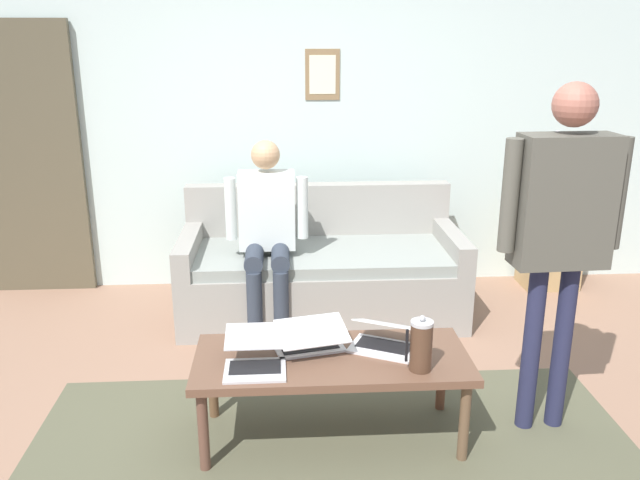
% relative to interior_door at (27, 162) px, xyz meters
% --- Properties ---
extents(ground_plane, '(7.68, 7.68, 0.00)m').
position_rel_interior_door_xyz_m(ground_plane, '(-2.12, 2.11, -1.02)').
color(ground_plane, '#946D57').
extents(area_rug, '(2.98, 1.42, 0.01)m').
position_rel_interior_door_xyz_m(area_rug, '(-2.14, 2.25, -1.02)').
color(area_rug, '#53523D').
rests_on(area_rug, ground_plane).
extents(back_wall, '(7.04, 0.11, 2.70)m').
position_rel_interior_door_xyz_m(back_wall, '(-2.12, -0.09, 0.33)').
color(back_wall, silver).
rests_on(back_wall, ground_plane).
extents(interior_door, '(0.82, 0.09, 2.05)m').
position_rel_interior_door_xyz_m(interior_door, '(0.00, 0.00, 0.00)').
color(interior_door, brown).
rests_on(interior_door, ground_plane).
extents(couch, '(1.96, 0.89, 0.88)m').
position_rel_interior_door_xyz_m(couch, '(-2.18, 0.59, -0.72)').
color(couch, gray).
rests_on(couch, ground_plane).
extents(coffee_table, '(1.33, 0.56, 0.45)m').
position_rel_interior_door_xyz_m(coffee_table, '(-2.14, 2.15, -0.62)').
color(coffee_table, brown).
rests_on(coffee_table, ground_plane).
extents(laptop_left, '(0.40, 0.38, 0.15)m').
position_rel_interior_door_xyz_m(laptop_left, '(-2.41, 2.07, -0.53)').
color(laptop_left, silver).
rests_on(laptop_left, coffee_table).
extents(laptop_center, '(0.28, 0.35, 0.14)m').
position_rel_interior_door_xyz_m(laptop_center, '(-1.77, 2.23, -0.53)').
color(laptop_center, silver).
rests_on(laptop_center, coffee_table).
extents(laptop_right, '(0.40, 0.38, 0.15)m').
position_rel_interior_door_xyz_m(laptop_right, '(-2.03, 2.07, -0.53)').
color(laptop_right, silver).
rests_on(laptop_right, coffee_table).
extents(french_press, '(0.12, 0.10, 0.27)m').
position_rel_interior_door_xyz_m(french_press, '(-2.53, 2.31, -0.45)').
color(french_press, '#4C3323').
rests_on(french_press, coffee_table).
extents(side_shelf, '(0.42, 0.32, 0.76)m').
position_rel_interior_door_xyz_m(side_shelf, '(-4.04, 0.18, -0.65)').
color(side_shelf, tan).
rests_on(side_shelf, ground_plane).
extents(flower_vase, '(0.11, 0.11, 0.49)m').
position_rel_interior_door_xyz_m(flower_vase, '(-4.04, 0.18, -0.10)').
color(flower_vase, '#315676').
rests_on(flower_vase, side_shelf).
extents(person_standing, '(0.60, 0.21, 1.73)m').
position_rel_interior_door_xyz_m(person_standing, '(-3.22, 2.11, 0.09)').
color(person_standing, '#242644').
rests_on(person_standing, ground_plane).
extents(person_seated, '(0.55, 0.51, 1.28)m').
position_rel_interior_door_xyz_m(person_seated, '(-1.81, 0.82, -0.30)').
color(person_seated, '#303845').
rests_on(person_seated, ground_plane).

